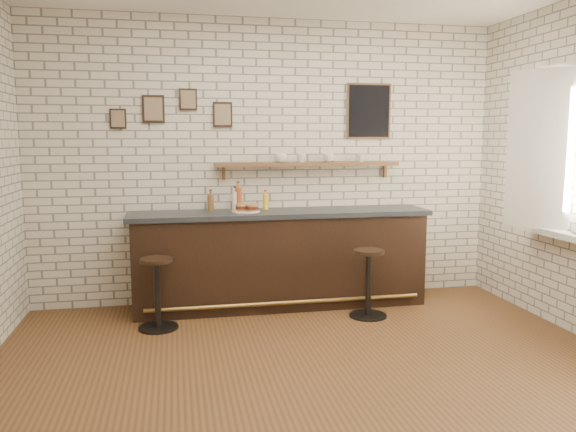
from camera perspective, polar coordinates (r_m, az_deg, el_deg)
name	(u,v)px	position (r m, az deg, el deg)	size (l,w,h in m)	color
ground	(314,370)	(4.45, 2.68, -15.33)	(5.00, 5.00, 0.00)	brown
bar_counter	(281,258)	(5.90, -0.75, -4.32)	(3.10, 0.65, 1.01)	black
sandwich_plate	(246,211)	(5.73, -4.29, 0.46)	(0.28, 0.28, 0.01)	white
ciabatta_sandwich	(247,207)	(5.72, -4.19, 0.92)	(0.25, 0.17, 0.08)	#B67B4A
potato_chips	(245,211)	(5.73, -4.41, 0.54)	(0.25, 0.17, 0.00)	#EFC554
bitters_bottle_brown	(211,202)	(5.87, -7.85, 1.41)	(0.07, 0.07, 0.22)	brown
bitters_bottle_white	(235,200)	(5.89, -5.42, 1.58)	(0.06, 0.06, 0.25)	white
bitters_bottle_amber	(238,198)	(5.89, -5.06, 1.80)	(0.07, 0.07, 0.30)	#A9471B
condiment_bottle_yellow	(266,201)	(5.94, -2.29, 1.51)	(0.06, 0.06, 0.20)	yellow
bar_stool_left	(157,291)	(5.36, -13.14, -7.43)	(0.37, 0.37, 0.67)	black
bar_stool_right	(368,281)	(5.62, 8.17, -6.54)	(0.37, 0.37, 0.67)	black
wall_shelf	(308,164)	(6.04, 2.05, 5.26)	(2.00, 0.18, 0.18)	brown
shelf_cup_a	(281,158)	(5.97, -0.72, 5.92)	(0.12, 0.12, 0.10)	white
shelf_cup_b	(301,158)	(6.02, 1.35, 5.92)	(0.10, 0.10, 0.09)	white
shelf_cup_c	(329,158)	(6.09, 4.16, 5.92)	(0.12, 0.12, 0.09)	white
shelf_cup_d	(361,158)	(6.20, 7.45, 5.87)	(0.09, 0.09, 0.08)	white
back_wall_decor	(291,111)	(6.08, 0.29, 10.64)	(2.96, 0.02, 0.56)	black
window_sill	(571,236)	(5.53, 26.84, -1.86)	(0.20, 1.35, 0.06)	white
casement_window	(573,151)	(5.43, 26.98, 5.94)	(0.40, 1.30, 1.56)	white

